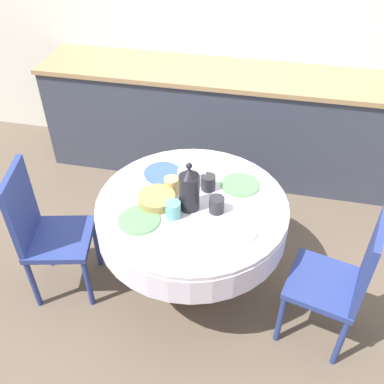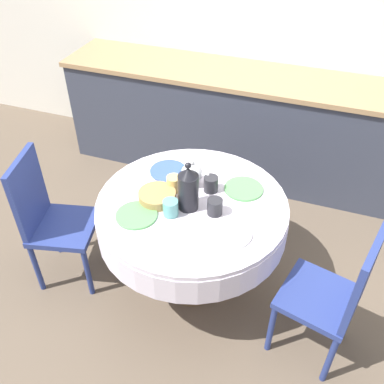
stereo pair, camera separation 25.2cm
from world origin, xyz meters
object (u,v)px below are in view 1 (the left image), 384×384
Objects in this scene: chair_left at (342,278)px; teapot at (188,174)px; chair_right at (44,229)px; coffee_carafe at (189,189)px.

teapot is at bearing 81.56° from chair_left.
chair_right is 0.97m from teapot.
teapot is (0.85, 0.39, 0.29)m from chair_right.
chair_left is 1.00× the size of chair_right.
chair_left is 1.08m from teapot.
coffee_carafe is at bearing 87.25° from chair_right.
chair_left is at bearing -11.11° from coffee_carafe.
teapot is at bearing 104.07° from coffee_carafe.
chair_left is 5.17× the size of teapot.
chair_left is at bearing 76.35° from chair_right.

